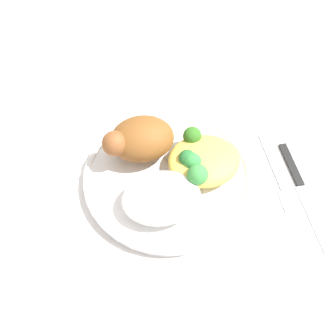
{
  "coord_description": "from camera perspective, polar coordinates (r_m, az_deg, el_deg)",
  "views": [
    {
      "loc": [
        0.06,
        0.3,
        0.47
      ],
      "look_at": [
        0.0,
        0.0,
        0.03
      ],
      "focal_mm": 39.31,
      "sensor_mm": 36.0,
      "label": 1
    }
  ],
  "objects": [
    {
      "name": "plate",
      "position": [
        0.55,
        0.0,
        -1.15
      ],
      "size": [
        0.25,
        0.25,
        0.02
      ],
      "color": "white",
      "rests_on": "ground_plane"
    },
    {
      "name": "mac_cheese_with_broccoli",
      "position": [
        0.54,
        5.17,
        1.4
      ],
      "size": [
        0.11,
        0.1,
        0.04
      ],
      "color": "#E6C14D",
      "rests_on": "plate"
    },
    {
      "name": "rice_pile",
      "position": [
        0.5,
        -1.07,
        -4.59
      ],
      "size": [
        0.11,
        0.09,
        0.03
      ],
      "primitive_type": "ellipsoid",
      "color": "white",
      "rests_on": "plate"
    },
    {
      "name": "napkin",
      "position": [
        0.62,
        -17.64,
        2.55
      ],
      "size": [
        0.1,
        0.11,
        0.0
      ],
      "primitive_type": "cube",
      "rotation": [
        0.0,
        0.0,
        -0.08
      ],
      "color": "white",
      "rests_on": "ground_plane"
    },
    {
      "name": "ground_plane",
      "position": [
        0.56,
        0.0,
        -1.76
      ],
      "size": [
        2.0,
        2.0,
        0.0
      ],
      "primitive_type": "plane",
      "color": "silver"
    },
    {
      "name": "roasted_chicken",
      "position": [
        0.54,
        -4.46,
        4.46
      ],
      "size": [
        0.11,
        0.08,
        0.06
      ],
      "color": "brown",
      "rests_on": "plate"
    },
    {
      "name": "knife",
      "position": [
        0.59,
        19.87,
        -2.43
      ],
      "size": [
        0.02,
        0.19,
        0.01
      ],
      "color": "black",
      "rests_on": "ground_plane"
    },
    {
      "name": "fork",
      "position": [
        0.59,
        16.69,
        -1.09
      ],
      "size": [
        0.02,
        0.14,
        0.01
      ],
      "color": "silver",
      "rests_on": "ground_plane"
    }
  ]
}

